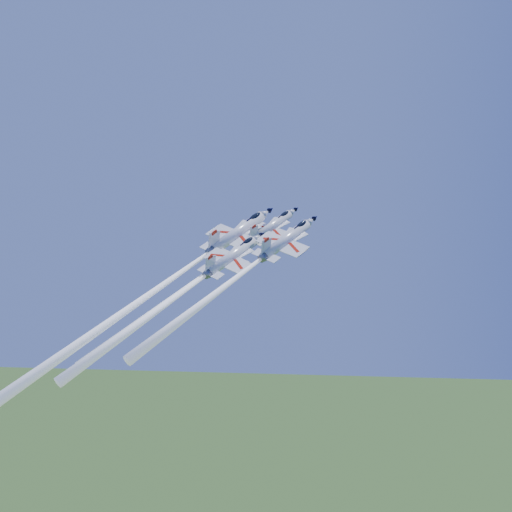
# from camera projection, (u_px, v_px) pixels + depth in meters

# --- Properties ---
(jet_lead) EXTENTS (23.27, 33.46, 33.79)m
(jet_lead) POSITION_uv_depth(u_px,v_px,m) (210.00, 272.00, 100.79)
(jet_lead) COLOR silver
(jet_left) EXTENTS (28.66, 41.32, 41.78)m
(jet_left) POSITION_uv_depth(u_px,v_px,m) (152.00, 292.00, 94.96)
(jet_left) COLOR silver
(jet_right) EXTENTS (20.50, 28.21, 27.83)m
(jet_right) POSITION_uv_depth(u_px,v_px,m) (239.00, 275.00, 92.28)
(jet_right) COLOR silver
(jet_slot) EXTENTS (20.33, 28.13, 27.84)m
(jet_slot) POSITION_uv_depth(u_px,v_px,m) (180.00, 294.00, 91.88)
(jet_slot) COLOR silver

